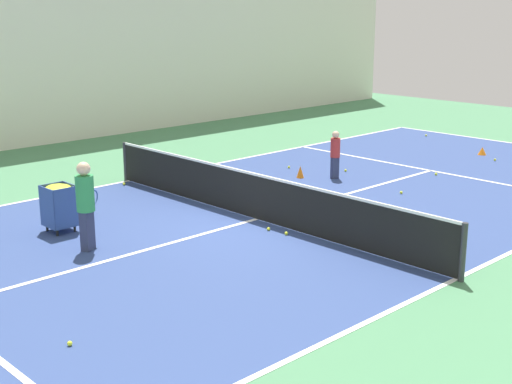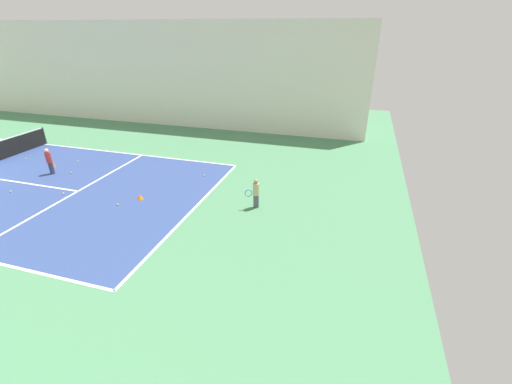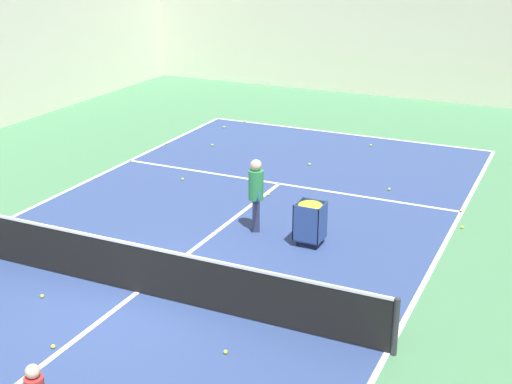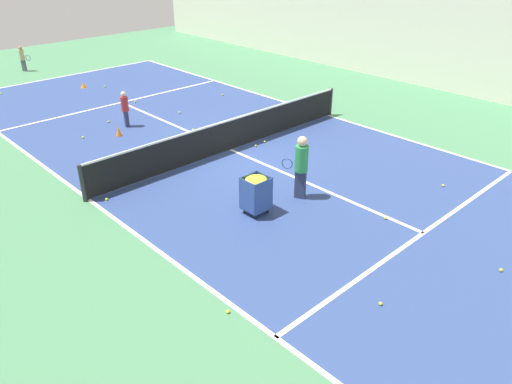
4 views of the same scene
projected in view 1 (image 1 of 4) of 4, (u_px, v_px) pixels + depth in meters
name	position (u px, v px, depth m)	size (l,w,h in m)	color
ground_plane	(256.00, 219.00, 14.92)	(39.93, 39.93, 0.00)	#477F56
court_playing_area	(256.00, 219.00, 14.92)	(9.41, 23.95, 0.00)	navy
line_sideline_left	(455.00, 279.00, 11.63)	(0.10, 23.95, 0.00)	white
line_sideline_right	(129.00, 181.00, 18.20)	(0.10, 23.95, 0.00)	white
line_service_near	(431.00, 171.00, 19.33)	(9.41, 0.10, 0.00)	white
line_centre_service	(256.00, 219.00, 14.92)	(0.10, 13.17, 0.00)	white
hall_enclosure_right	(10.00, 40.00, 21.58)	(0.15, 36.23, 6.69)	silver
tennis_net	(256.00, 196.00, 14.79)	(9.71, 0.10, 0.99)	#2D2D33
coach_at_net	(86.00, 200.00, 12.83)	(0.49, 0.64, 1.65)	#2D3351
child_midcourt	(335.00, 151.00, 18.30)	(0.30, 0.30, 1.24)	#2D3351
ball_cart	(59.00, 199.00, 13.96)	(0.58, 0.54, 0.96)	#2D478C
training_cone_0	(482.00, 151.00, 21.37)	(0.25, 0.25, 0.23)	orange
training_cone_1	(300.00, 172.00, 18.50)	(0.20, 0.20, 0.31)	orange
tennis_ball_3	(337.00, 224.00, 14.50)	(0.07, 0.07, 0.07)	yellow
tennis_ball_6	(328.00, 201.00, 16.23)	(0.07, 0.07, 0.07)	yellow
tennis_ball_7	(124.00, 184.00, 17.75)	(0.07, 0.07, 0.07)	yellow
tennis_ball_8	(268.00, 229.00, 14.16)	(0.07, 0.07, 0.07)	yellow
tennis_ball_10	(346.00, 170.00, 19.21)	(0.07, 0.07, 0.07)	yellow
tennis_ball_11	(436.00, 174.00, 18.80)	(0.07, 0.07, 0.07)	yellow
tennis_ball_12	(495.00, 160.00, 20.54)	(0.07, 0.07, 0.07)	yellow
tennis_ball_13	(289.00, 167.00, 19.61)	(0.07, 0.07, 0.07)	yellow
tennis_ball_14	(286.00, 233.00, 13.89)	(0.07, 0.07, 0.07)	yellow
tennis_ball_18	(70.00, 343.00, 9.35)	(0.07, 0.07, 0.07)	yellow
tennis_ball_19	(401.00, 192.00, 16.93)	(0.07, 0.07, 0.07)	yellow
tennis_ball_21	(220.00, 188.00, 17.33)	(0.07, 0.07, 0.07)	yellow
tennis_ball_22	(426.00, 135.00, 24.42)	(0.07, 0.07, 0.07)	yellow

